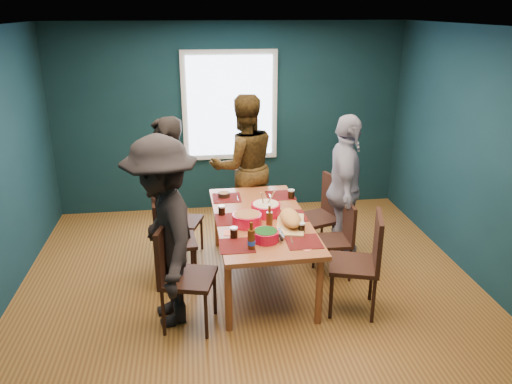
{
  "coord_description": "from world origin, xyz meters",
  "views": [
    {
      "loc": [
        -0.55,
        -4.58,
        2.87
      ],
      "look_at": [
        0.09,
        0.34,
        1.03
      ],
      "focal_mm": 35.0,
      "sensor_mm": 36.0,
      "label": 1
    }
  ],
  "objects_px": {
    "person_far_left": "(168,201)",
    "chair_right_mid": "(340,234)",
    "chair_left_mid": "(166,234)",
    "person_right": "(345,189)",
    "person_near_left": "(163,233)",
    "bowl_salad": "(247,219)",
    "chair_left_near": "(178,268)",
    "bowl_herbs": "(266,235)",
    "cutting_board": "(290,219)",
    "chair_left_far": "(175,214)",
    "chair_right_far": "(325,209)",
    "bowl_dumpling": "(266,209)",
    "person_back": "(244,166)",
    "chair_right_near": "(365,256)",
    "dining_table": "(261,224)"
  },
  "relations": [
    {
      "from": "cutting_board",
      "to": "person_near_left",
      "type": "bearing_deg",
      "value": -150.02
    },
    {
      "from": "person_back",
      "to": "person_near_left",
      "type": "bearing_deg",
      "value": 52.03
    },
    {
      "from": "person_back",
      "to": "bowl_dumpling",
      "type": "xyz_separation_m",
      "value": [
        0.11,
        -1.19,
        -0.12
      ]
    },
    {
      "from": "chair_right_mid",
      "to": "chair_right_near",
      "type": "distance_m",
      "value": 0.73
    },
    {
      "from": "bowl_salad",
      "to": "bowl_herbs",
      "type": "relative_size",
      "value": 1.21
    },
    {
      "from": "person_far_left",
      "to": "bowl_herbs",
      "type": "xyz_separation_m",
      "value": [
        0.96,
        -0.75,
        -0.11
      ]
    },
    {
      "from": "chair_left_near",
      "to": "person_back",
      "type": "distance_m",
      "value": 2.2
    },
    {
      "from": "chair_left_near",
      "to": "chair_right_mid",
      "type": "relative_size",
      "value": 1.19
    },
    {
      "from": "person_right",
      "to": "bowl_herbs",
      "type": "xyz_separation_m",
      "value": [
        -1.07,
        -0.95,
        -0.08
      ]
    },
    {
      "from": "chair_left_mid",
      "to": "cutting_board",
      "type": "height_order",
      "value": "chair_left_mid"
    },
    {
      "from": "person_back",
      "to": "bowl_salad",
      "type": "height_order",
      "value": "person_back"
    },
    {
      "from": "chair_left_near",
      "to": "cutting_board",
      "type": "height_order",
      "value": "chair_left_near"
    },
    {
      "from": "chair_left_far",
      "to": "person_back",
      "type": "relative_size",
      "value": 0.49
    },
    {
      "from": "chair_left_near",
      "to": "chair_right_mid",
      "type": "bearing_deg",
      "value": 36.64
    },
    {
      "from": "person_far_left",
      "to": "bowl_salad",
      "type": "distance_m",
      "value": 0.9
    },
    {
      "from": "chair_right_far",
      "to": "bowl_salad",
      "type": "xyz_separation_m",
      "value": [
        -1.04,
        -0.72,
        0.24
      ]
    },
    {
      "from": "dining_table",
      "to": "chair_right_near",
      "type": "relative_size",
      "value": 1.92
    },
    {
      "from": "chair_right_far",
      "to": "cutting_board",
      "type": "distance_m",
      "value": 1.02
    },
    {
      "from": "bowl_herbs",
      "to": "cutting_board",
      "type": "relative_size",
      "value": 0.36
    },
    {
      "from": "chair_right_far",
      "to": "person_far_left",
      "type": "height_order",
      "value": "person_far_left"
    },
    {
      "from": "person_right",
      "to": "person_near_left",
      "type": "xyz_separation_m",
      "value": [
        -2.03,
        -1.01,
        0.04
      ]
    },
    {
      "from": "chair_right_mid",
      "to": "cutting_board",
      "type": "bearing_deg",
      "value": -158.55
    },
    {
      "from": "chair_right_mid",
      "to": "person_right",
      "type": "xyz_separation_m",
      "value": [
        0.15,
        0.39,
        0.37
      ]
    },
    {
      "from": "chair_left_mid",
      "to": "person_right",
      "type": "distance_m",
      "value": 2.1
    },
    {
      "from": "person_far_left",
      "to": "person_back",
      "type": "bearing_deg",
      "value": 129.48
    },
    {
      "from": "chair_left_near",
      "to": "bowl_salad",
      "type": "relative_size",
      "value": 3.37
    },
    {
      "from": "bowl_salad",
      "to": "chair_left_mid",
      "type": "bearing_deg",
      "value": 163.48
    },
    {
      "from": "chair_right_far",
      "to": "chair_right_mid",
      "type": "relative_size",
      "value": 1.13
    },
    {
      "from": "dining_table",
      "to": "bowl_dumpling",
      "type": "xyz_separation_m",
      "value": [
        0.06,
        0.08,
        0.14
      ]
    },
    {
      "from": "person_right",
      "to": "chair_left_far",
      "type": "bearing_deg",
      "value": 92.78
    },
    {
      "from": "person_back",
      "to": "bowl_herbs",
      "type": "relative_size",
      "value": 7.38
    },
    {
      "from": "person_far_left",
      "to": "chair_right_mid",
      "type": "bearing_deg",
      "value": 74.48
    },
    {
      "from": "dining_table",
      "to": "person_near_left",
      "type": "distance_m",
      "value": 1.21
    },
    {
      "from": "chair_left_far",
      "to": "chair_left_near",
      "type": "relative_size",
      "value": 0.89
    },
    {
      "from": "person_far_left",
      "to": "bowl_herbs",
      "type": "distance_m",
      "value": 1.22
    },
    {
      "from": "chair_right_near",
      "to": "bowl_salad",
      "type": "relative_size",
      "value": 3.38
    },
    {
      "from": "person_near_left",
      "to": "bowl_dumpling",
      "type": "xyz_separation_m",
      "value": [
        1.06,
        0.71,
        -0.1
      ]
    },
    {
      "from": "bowl_herbs",
      "to": "cutting_board",
      "type": "height_order",
      "value": "cutting_board"
    },
    {
      "from": "bowl_salad",
      "to": "bowl_dumpling",
      "type": "bearing_deg",
      "value": 46.4
    },
    {
      "from": "dining_table",
      "to": "person_back",
      "type": "height_order",
      "value": "person_back"
    },
    {
      "from": "person_near_left",
      "to": "bowl_salad",
      "type": "distance_m",
      "value": 0.96
    },
    {
      "from": "cutting_board",
      "to": "bowl_herbs",
      "type": "bearing_deg",
      "value": -120.47
    },
    {
      "from": "person_far_left",
      "to": "bowl_herbs",
      "type": "height_order",
      "value": "person_far_left"
    },
    {
      "from": "chair_right_far",
      "to": "bowl_herbs",
      "type": "xyz_separation_m",
      "value": [
        -0.9,
        -1.11,
        0.23
      ]
    },
    {
      "from": "person_near_left",
      "to": "chair_right_far",
      "type": "bearing_deg",
      "value": 110.82
    },
    {
      "from": "chair_right_mid",
      "to": "bowl_salad",
      "type": "relative_size",
      "value": 2.83
    },
    {
      "from": "chair_left_mid",
      "to": "cutting_board",
      "type": "relative_size",
      "value": 1.38
    },
    {
      "from": "chair_right_far",
      "to": "bowl_herbs",
      "type": "height_order",
      "value": "chair_right_far"
    },
    {
      "from": "person_far_left",
      "to": "person_near_left",
      "type": "xyz_separation_m",
      "value": [
        -0.01,
        -0.82,
        0.01
      ]
    },
    {
      "from": "bowl_herbs",
      "to": "dining_table",
      "type": "bearing_deg",
      "value": 86.63
    }
  ]
}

